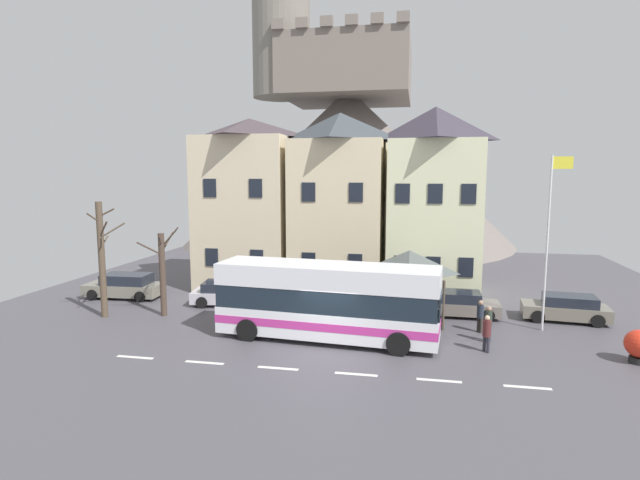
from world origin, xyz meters
TOP-DOWN VIEW (x-y plane):
  - ground_plane at (0.00, -0.00)m, footprint 40.00×60.00m
  - townhouse_00 at (-7.26, 12.26)m, footprint 5.75×6.58m
  - townhouse_01 at (-1.25, 11.82)m, footprint 5.51×5.71m
  - townhouse_02 at (4.51, 11.91)m, footprint 5.32×5.88m
  - hilltop_castle at (-4.07, 34.73)m, footprint 34.87×34.87m
  - transit_bus at (-0.26, 2.02)m, footprint 10.04×3.32m
  - bus_shelter at (3.24, 6.03)m, footprint 3.60×3.60m
  - parked_car_00 at (-13.53, 7.21)m, footprint 4.60×2.12m
  - parked_car_01 at (5.87, 7.05)m, footprint 3.88×1.90m
  - parked_car_02 at (11.06, 7.16)m, footprint 4.20×2.13m
  - parked_car_03 at (-6.84, 6.94)m, footprint 4.35×2.46m
  - pedestrian_00 at (6.58, 4.37)m, footprint 0.31×0.31m
  - pedestrian_01 at (6.78, 3.02)m, footprint 0.28×0.33m
  - pedestrian_02 at (3.57, 3.71)m, footprint 0.32×0.32m
  - pedestrian_03 at (6.53, 1.70)m, footprint 0.34×0.34m
  - public_bench at (1.91, 7.98)m, footprint 1.70×0.48m
  - flagpole at (9.60, 5.26)m, footprint 0.95×0.10m
  - harbour_buoy at (12.22, 1.54)m, footprint 1.09×1.09m
  - bare_tree_00 at (-9.34, 4.13)m, footprint 1.96×1.91m
  - bare_tree_01 at (-12.23, 3.31)m, footprint 1.41×1.89m

SIDE VIEW (x-z plane):
  - ground_plane at x=0.00m, z-range -0.06..0.00m
  - public_bench at x=1.91m, z-range 0.04..0.91m
  - parked_car_01 at x=5.87m, z-range -0.01..1.27m
  - parked_car_03 at x=-6.84m, z-range -0.01..1.30m
  - parked_car_02 at x=11.06m, z-range -0.01..1.31m
  - parked_car_00 at x=-13.53m, z-range -0.02..1.42m
  - harbour_buoy at x=12.22m, z-range 0.07..1.41m
  - pedestrian_01 at x=6.78m, z-range 0.03..1.64m
  - pedestrian_00 at x=6.58m, z-range 0.09..1.62m
  - pedestrian_02 at x=3.57m, z-range 0.11..1.63m
  - pedestrian_03 at x=6.53m, z-range 0.12..1.69m
  - transit_bus at x=-0.26m, z-range 0.01..3.41m
  - bare_tree_00 at x=-9.34m, z-range -0.06..4.64m
  - bus_shelter at x=3.24m, z-range 1.18..4.72m
  - bare_tree_01 at x=-12.23m, z-range 0.11..6.10m
  - flagpole at x=9.60m, z-range 0.58..8.81m
  - townhouse_00 at x=-7.26m, z-range 0.00..10.93m
  - townhouse_01 at x=-1.25m, z-range 0.00..11.11m
  - townhouse_02 at x=4.51m, z-range 0.00..11.34m
  - hilltop_castle at x=-4.07m, z-range -4.00..21.66m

